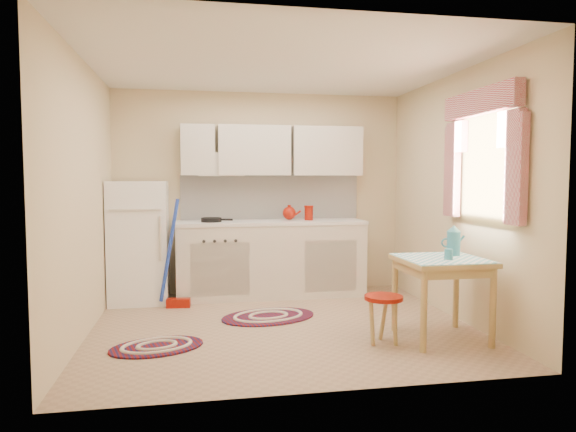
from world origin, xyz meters
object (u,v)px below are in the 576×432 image
object	(u,v)px
fridge	(139,242)
stool	(383,320)
table	(441,299)
base_cabinets	(271,260)

from	to	relation	value
fridge	stool	size ratio (longest dim) A/B	3.33
fridge	table	world-z (taller)	fridge
table	stool	size ratio (longest dim) A/B	1.71
fridge	stool	world-z (taller)	fridge
base_cabinets	stool	bearing A→B (deg)	-70.98
base_cabinets	stool	xyz separation A→B (m)	(0.69, -2.00, -0.23)
table	base_cabinets	bearing A→B (deg)	122.39
fridge	base_cabinets	distance (m)	1.57
table	fridge	bearing A→B (deg)	145.59
fridge	stool	bearing A→B (deg)	-41.12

